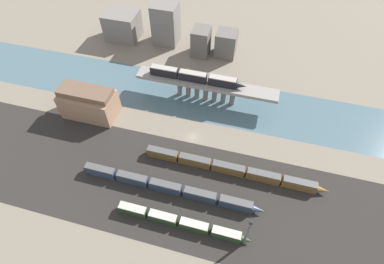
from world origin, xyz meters
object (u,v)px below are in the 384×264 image
Objects in this scene: train_on_bridge at (196,77)px; train_yard_far at (232,169)px; warehouse_building at (89,103)px; train_yard_near at (182,223)px; signal_tower at (247,233)px; train_yard_mid at (169,188)px.

train_yard_far is (22.74, -35.10, -9.76)m from train_on_bridge.
train_on_bridge reaches higher than warehouse_building.
signal_tower is at bearing -1.96° from train_yard_near.
train_yard_far is at bearing 63.55° from train_yard_near.
train_yard_near is at bearing -79.67° from train_on_bridge.
train_on_bridge reaches higher than train_yard_mid.
train_yard_near is at bearing 178.04° from signal_tower.
warehouse_building reaches higher than train_yard_near.
train_on_bridge is 0.94× the size of train_yard_near.
train_on_bridge is 1.88× the size of warehouse_building.
train_on_bridge reaches higher than train_yard_far.
train_yard_far is at bearing -12.29° from warehouse_building.
train_yard_near is 26.85m from train_yard_far.
train_yard_far is (19.88, 13.21, -0.08)m from train_yard_mid.
signal_tower reaches higher than warehouse_building.
train_yard_near is 0.68× the size of train_yard_mid.
train_on_bridge is 49.36m from train_yard_mid.
warehouse_building is (-43.54, 27.02, 4.39)m from train_yard_mid.
train_yard_far is at bearing 108.62° from signal_tower.
warehouse_building reaches higher than train_yard_mid.
signal_tower is at bearing -62.56° from train_on_bridge.
train_on_bridge is at bearing 117.44° from signal_tower.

